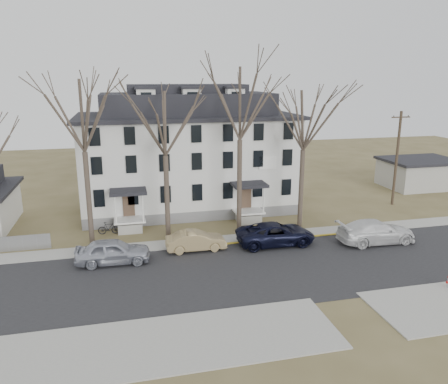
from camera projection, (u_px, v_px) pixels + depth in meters
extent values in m
plane|color=brown|center=(264.00, 284.00, 27.66)|extent=(120.00, 120.00, 0.00)
cube|color=#27272A|center=(255.00, 271.00, 29.54)|extent=(120.00, 10.00, 0.04)
cube|color=#A09F97|center=(233.00, 240.00, 35.18)|extent=(120.00, 2.00, 0.08)
cube|color=#A09F97|center=(140.00, 348.00, 21.17)|extent=(20.00, 5.00, 0.08)
cube|color=gold|center=(295.00, 239.00, 35.45)|extent=(14.00, 0.25, 0.06)
cube|color=slate|center=(189.00, 202.00, 44.02)|extent=(20.00, 10.00, 1.00)
cube|color=silver|center=(188.00, 158.00, 42.87)|extent=(20.00, 10.00, 8.00)
cube|color=black|center=(187.00, 116.00, 41.82)|extent=(20.80, 10.80, 0.30)
cube|color=black|center=(187.00, 104.00, 41.53)|extent=(16.00, 7.00, 2.00)
cube|color=black|center=(187.00, 89.00, 41.17)|extent=(11.00, 4.50, 0.80)
cube|color=white|center=(130.00, 220.00, 36.95)|extent=(2.60, 2.00, 0.16)
cube|color=white|center=(249.00, 211.00, 39.29)|extent=(2.60, 2.00, 0.16)
cube|color=white|center=(268.00, 163.00, 39.49)|extent=(1.60, 0.08, 1.20)
cube|color=#A09F97|center=(419.00, 174.00, 51.88)|extent=(8.00, 6.00, 3.00)
cube|color=black|center=(421.00, 160.00, 51.45)|extent=(8.50, 6.50, 0.30)
cylinder|color=#473B31|center=(89.00, 199.00, 33.50)|extent=(0.40, 0.40, 7.28)
cylinder|color=#473B31|center=(167.00, 197.00, 34.90)|extent=(0.40, 0.40, 6.76)
cylinder|color=#473B31|center=(239.00, 187.00, 36.10)|extent=(0.40, 0.40, 7.80)
cylinder|color=#473B31|center=(301.00, 189.00, 37.46)|extent=(0.40, 0.40, 6.76)
cylinder|color=#3D3023|center=(397.00, 159.00, 43.74)|extent=(0.28, 0.28, 9.50)
cube|color=#3D3023|center=(401.00, 117.00, 42.68)|extent=(2.00, 0.12, 0.12)
imported|color=#A7ABB8|center=(113.00, 252.00, 30.49)|extent=(5.24, 2.27, 1.76)
imported|color=#9F8759|center=(196.00, 241.00, 32.84)|extent=(4.51, 1.57, 1.48)
imported|color=black|center=(276.00, 234.00, 33.99)|extent=(6.14, 2.88, 1.70)
imported|color=silver|center=(376.00, 232.00, 34.34)|extent=(6.23, 2.59, 1.80)
imported|color=black|center=(122.00, 227.00, 36.86)|extent=(1.63, 1.37, 0.84)
imported|color=black|center=(109.00, 228.00, 36.23)|extent=(1.78, 0.58, 1.06)
cylinder|color=#B7B7BA|center=(448.00, 288.00, 27.03)|extent=(0.36, 0.36, 0.07)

